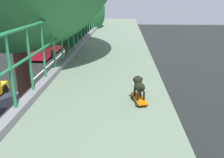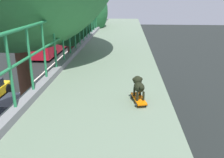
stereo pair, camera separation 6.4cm
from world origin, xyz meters
The scene contains 5 objects.
car_silver_fifth centered at (-4.80, 10.25, 0.69)m, with size 1.80×4.41×1.47m.
city_bus centered at (-8.20, 27.63, 1.96)m, with size 2.56×10.26×3.49m.
roadside_tree_far centered at (-1.94, 12.24, 5.92)m, with size 4.29×4.29×7.93m.
toy_skateboard centered at (1.57, 2.26, 5.20)m, with size 0.27×0.51×0.08m.
small_dog centered at (1.57, 2.29, 5.43)m, with size 0.22×0.39×0.34m.
Camera 1 is at (1.32, -1.30, 6.79)m, focal length 37.71 mm.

